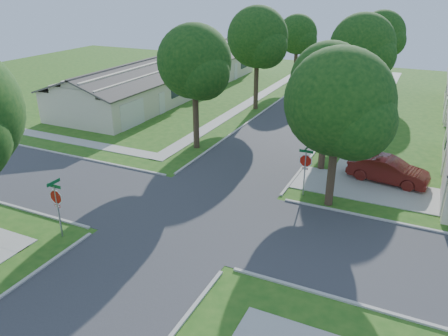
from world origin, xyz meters
TOP-DOWN VIEW (x-y plane):
  - ground at (0.00, 0.00)m, footprint 100.00×100.00m
  - road_ns at (0.00, 0.00)m, footprint 7.00×100.00m
  - sidewalk_ne at (6.10, 26.00)m, footprint 1.20×40.00m
  - sidewalk_nw at (-6.10, 26.00)m, footprint 1.20×40.00m
  - driveway at (7.90, 7.10)m, footprint 8.80×3.60m
  - stop_sign_sw at (-4.70, -4.70)m, footprint 1.05×0.80m
  - stop_sign_ne at (4.70, 4.70)m, footprint 1.05×0.80m
  - tree_e_near at (4.75, 9.01)m, footprint 4.97×4.80m
  - tree_e_mid at (4.76, 21.01)m, footprint 5.59×5.40m
  - tree_e_far at (4.75, 34.01)m, footprint 5.17×5.00m
  - tree_w_near at (-4.64, 9.01)m, footprint 5.38×5.20m
  - tree_w_mid at (-4.64, 21.01)m, footprint 5.80×5.60m
  - tree_w_far at (-4.65, 34.01)m, footprint 4.76×4.60m
  - tree_ne_corner at (6.36, 4.21)m, footprint 5.80×5.60m
  - house_nw_near at (-15.99, 15.00)m, footprint 8.42×13.60m
  - house_nw_far at (-15.99, 32.00)m, footprint 8.42×13.60m
  - car_driveway at (8.89, 8.70)m, footprint 4.96×2.31m
  - car_curb_east at (1.20, 27.62)m, footprint 1.97×4.22m
  - car_curb_west at (-1.20, 45.31)m, footprint 2.28×5.29m

SIDE VIEW (x-z plane):
  - ground at x=0.00m, z-range 0.00..0.00m
  - road_ns at x=0.00m, z-range -0.01..0.01m
  - sidewalk_ne at x=6.10m, z-range 0.00..0.04m
  - sidewalk_nw at x=-6.10m, z-range 0.00..0.04m
  - driveway at x=7.90m, z-range 0.00..0.05m
  - car_curb_east at x=1.20m, z-range 0.00..1.40m
  - car_curb_west at x=-1.20m, z-range 0.00..1.52m
  - car_driveway at x=8.89m, z-range 0.00..1.57m
  - house_nw_near at x=-15.99m, z-range -0.60..3.63m
  - house_nw_far at x=-15.99m, z-range -0.60..3.63m
  - stop_sign_sw at x=-4.70m, z-range 0.54..3.52m
  - stop_sign_ne at x=4.70m, z-range 0.54..3.52m
  - tree_w_far at x=-4.65m, z-range 1.49..9.52m
  - tree_ne_corner at x=6.36m, z-range 1.26..9.92m
  - tree_e_near at x=4.75m, z-range 1.50..9.78m
  - tree_e_far at x=4.75m, z-range 1.62..10.34m
  - tree_w_near at x=-4.64m, z-range 1.63..10.60m
  - tree_e_mid at x=4.76m, z-range 1.64..10.86m
  - tree_w_mid at x=-4.64m, z-range 1.71..11.27m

